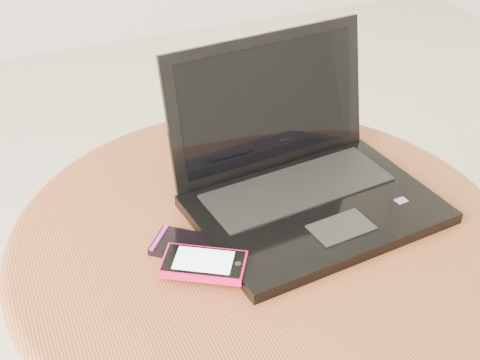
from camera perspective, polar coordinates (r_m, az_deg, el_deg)
name	(u,v)px	position (r m, az deg, el deg)	size (l,w,h in m)	color
table	(261,290)	(0.97, 1.81, -9.56)	(0.69, 0.69, 0.55)	brown
laptop	(301,177)	(0.92, 5.36, 0.24)	(0.35, 0.30, 0.21)	black
phone_black	(193,247)	(0.85, -4.12, -5.84)	(0.11, 0.11, 0.01)	black
phone_pink	(204,264)	(0.81, -3.17, -7.30)	(0.12, 0.10, 0.01)	#DC0E4E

